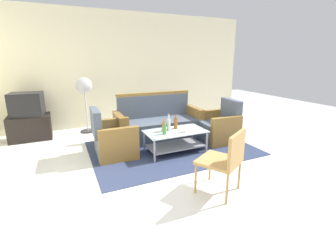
% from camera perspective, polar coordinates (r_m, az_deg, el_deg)
% --- Properties ---
extents(ground_plane, '(14.00, 14.00, 0.00)m').
position_cam_1_polar(ground_plane, '(3.88, 5.34, -11.69)').
color(ground_plane, white).
extents(wall_back, '(6.52, 0.12, 2.80)m').
position_cam_1_polar(wall_back, '(6.32, -8.64, 11.50)').
color(wall_back, beige).
rests_on(wall_back, ground).
extents(rug, '(2.98, 2.06, 0.01)m').
position_cam_1_polar(rug, '(4.57, 0.92, -7.40)').
color(rug, '#2D3856').
rests_on(rug, ground).
extents(couch, '(1.82, 0.79, 0.96)m').
position_cam_1_polar(couch, '(5.02, -2.35, -1.67)').
color(couch, '#4C5666').
rests_on(couch, rug).
extents(armchair_left, '(0.72, 0.78, 0.85)m').
position_cam_1_polar(armchair_left, '(4.28, -13.09, -5.30)').
color(armchair_left, '#4C5666').
rests_on(armchair_left, rug).
extents(armchair_right, '(0.75, 0.81, 0.85)m').
position_cam_1_polar(armchair_right, '(5.00, 12.18, -2.36)').
color(armchair_right, '#4C5666').
rests_on(armchair_right, rug).
extents(coffee_table, '(1.10, 0.60, 0.40)m').
position_cam_1_polar(coffee_table, '(4.31, 1.78, -5.01)').
color(coffee_table, silver).
rests_on(coffee_table, rug).
extents(bottle_orange, '(0.08, 0.08, 0.23)m').
position_cam_1_polar(bottle_orange, '(4.21, -1.00, -2.27)').
color(bottle_orange, '#D85919').
rests_on(bottle_orange, coffee_table).
extents(bottle_green, '(0.06, 0.06, 0.24)m').
position_cam_1_polar(bottle_green, '(4.06, -0.89, -2.83)').
color(bottle_green, '#2D8C38').
rests_on(bottle_green, coffee_table).
extents(bottle_clear, '(0.06, 0.06, 0.31)m').
position_cam_1_polar(bottle_clear, '(4.25, 0.17, -1.67)').
color(bottle_clear, silver).
rests_on(bottle_clear, coffee_table).
extents(bottle_brown, '(0.07, 0.07, 0.28)m').
position_cam_1_polar(bottle_brown, '(4.37, 1.87, -1.37)').
color(bottle_brown, brown).
rests_on(bottle_brown, coffee_table).
extents(cup, '(0.08, 0.08, 0.10)m').
position_cam_1_polar(cup, '(4.17, 4.12, -2.96)').
color(cup, silver).
rests_on(cup, coffee_table).
extents(tv_stand, '(0.80, 0.50, 0.52)m').
position_cam_1_polar(tv_stand, '(5.77, -30.36, -2.10)').
color(tv_stand, black).
rests_on(tv_stand, ground).
extents(television, '(0.65, 0.52, 0.48)m').
position_cam_1_polar(television, '(5.67, -31.00, 2.76)').
color(television, black).
rests_on(television, tv_stand).
extents(pedestal_fan, '(0.36, 0.36, 1.27)m').
position_cam_1_polar(pedestal_fan, '(5.67, -19.59, 6.59)').
color(pedestal_fan, '#2D2D33').
rests_on(pedestal_fan, ground).
extents(wicker_chair, '(0.66, 0.66, 0.84)m').
position_cam_1_polar(wicker_chair, '(3.05, 13.82, -9.34)').
color(wicker_chair, '#AD844C').
rests_on(wicker_chair, ground).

